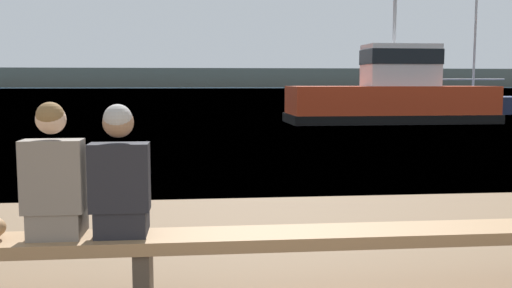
% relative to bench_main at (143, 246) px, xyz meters
% --- Properties ---
extents(water_surface, '(240.00, 240.00, 0.00)m').
position_rel_bench_main_xyz_m(water_surface, '(0.71, 123.59, -0.39)').
color(water_surface, '#386084').
rests_on(water_surface, ground).
extents(far_shoreline, '(600.00, 12.00, 6.36)m').
position_rel_bench_main_xyz_m(far_shoreline, '(0.71, 192.49, 2.79)').
color(far_shoreline, '#4C4C42').
rests_on(far_shoreline, ground).
extents(bench_main, '(7.72, 0.44, 0.47)m').
position_rel_bench_main_xyz_m(bench_main, '(0.00, 0.00, 0.00)').
color(bench_main, '#8E6B47').
rests_on(bench_main, ground).
extents(person_left, '(0.43, 0.41, 1.00)m').
position_rel_bench_main_xyz_m(person_left, '(-0.62, 0.01, 0.51)').
color(person_left, '#70665B').
rests_on(person_left, bench_main).
extents(person_right, '(0.43, 0.42, 0.98)m').
position_rel_bench_main_xyz_m(person_right, '(-0.15, 0.01, 0.51)').
color(person_right, black).
rests_on(person_right, bench_main).
extents(tugboat_red, '(8.29, 2.96, 5.28)m').
position_rel_bench_main_xyz_m(tugboat_red, '(8.21, 18.03, 0.59)').
color(tugboat_red, red).
rests_on(tugboat_red, water_surface).
extents(moored_sailboat, '(7.33, 3.96, 7.09)m').
position_rel_bench_main_xyz_m(moored_sailboat, '(15.12, 24.25, 0.06)').
color(moored_sailboat, '#1E2847').
rests_on(moored_sailboat, water_surface).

